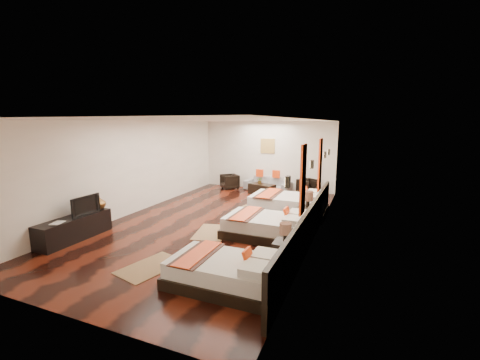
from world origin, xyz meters
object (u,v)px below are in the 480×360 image
at_px(bed_far, 289,204).
at_px(figurine, 99,202).
at_px(nightstand_a, 285,251).
at_px(armchair_left, 230,182).
at_px(book, 53,223).
at_px(sofa, 268,184).
at_px(tv_console, 75,228).
at_px(armchair_right, 308,187).
at_px(coffee_table, 262,189).
at_px(nightstand_b, 307,215).
at_px(table_plant, 260,180).
at_px(bed_mid, 268,226).
at_px(tv, 83,205).
at_px(bed_near, 225,272).

bearing_deg(bed_far, figurine, -142.40).
bearing_deg(nightstand_a, armchair_left, 122.56).
relative_size(nightstand_a, book, 2.96).
distance_m(book, sofa, 7.94).
height_order(figurine, armchair_left, figurine).
height_order(tv_console, armchair_right, armchair_right).
distance_m(nightstand_a, figurine, 4.97).
bearing_deg(coffee_table, sofa, 90.00).
xyz_separation_m(sofa, armchair_right, (1.66, -0.11, 0.03)).
distance_m(tv_console, armchair_left, 6.76).
bearing_deg(sofa, nightstand_b, -52.68).
height_order(nightstand_b, armchair_right, nightstand_b).
bearing_deg(table_plant, figurine, -114.81).
bearing_deg(figurine, bed_mid, 14.80).
bearing_deg(figurine, book, -90.00).
distance_m(bed_far, nightstand_a, 3.54).
height_order(tv, figurine, tv).
height_order(bed_mid, figurine, figurine).
height_order(nightstand_a, armchair_right, nightstand_a).
xyz_separation_m(nightstand_a, book, (-4.95, -1.07, 0.27)).
relative_size(bed_near, sofa, 1.00).
bearing_deg(bed_near, nightstand_b, 77.97).
bearing_deg(figurine, sofa, 67.12).
xyz_separation_m(nightstand_a, figurine, (-4.95, 0.23, 0.42)).
bearing_deg(table_plant, armchair_right, 19.75).
bearing_deg(tv, figurine, 5.15).
bearing_deg(bed_mid, book, -150.17).
bearing_deg(armchair_right, tv, -177.95).
xyz_separation_m(coffee_table, table_plant, (-0.09, 0.02, 0.33)).
height_order(figurine, sofa, figurine).
bearing_deg(book, tv_console, 90.00).
bearing_deg(armchair_right, figurine, 179.58).
bearing_deg(bed_near, table_plant, 103.79).
relative_size(bed_near, book, 6.57).
distance_m(coffee_table, table_plant, 0.34).
relative_size(bed_mid, tv, 2.56).
height_order(bed_near, nightstand_b, nightstand_b).
distance_m(nightstand_b, book, 6.04).
height_order(tv_console, book, book).
relative_size(bed_mid, armchair_left, 3.06).
relative_size(tv, book, 2.81).
bearing_deg(bed_far, bed_near, -90.06).
bearing_deg(armchair_right, bed_far, -146.80).
bearing_deg(coffee_table, book, -111.20).
bearing_deg(sofa, book, -102.03).
distance_m(bed_near, armchair_right, 7.44).
bearing_deg(nightstand_b, table_plant, 126.38).
bearing_deg(armchair_right, sofa, 120.97).
bearing_deg(tv, tv_console, 168.68).
relative_size(sofa, coffee_table, 1.89).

